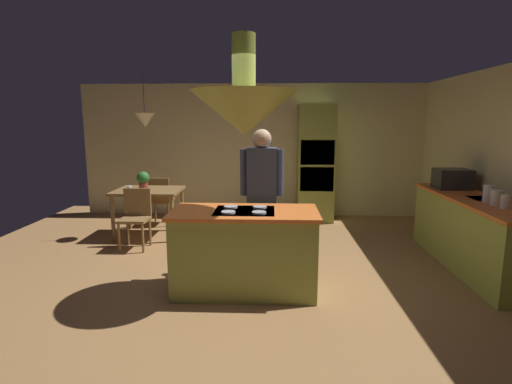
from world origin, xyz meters
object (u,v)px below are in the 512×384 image
object	(u,v)px
kitchen_island	(245,251)
chair_facing_island	(136,214)
person_at_island	(262,190)
canister_sugar	(497,198)
canister_flour	(506,202)
potted_plant_on_table	(143,180)
cup_on_table	(129,189)
canister_tea	(488,194)
chair_by_back_wall	(160,198)
microwave_on_counter	(452,179)
oven_tower	(315,163)
dining_table	(149,196)

from	to	relation	value
kitchen_island	chair_facing_island	bearing A→B (deg)	139.24
person_at_island	canister_sugar	distance (m)	2.69
canister_flour	canister_sugar	world-z (taller)	canister_sugar
potted_plant_on_table	canister_flour	world-z (taller)	potted_plant_on_table
cup_on_table	canister_tea	bearing A→B (deg)	-15.57
chair_by_back_wall	cup_on_table	xyz separation A→B (m)	(-0.23, -0.84, 0.30)
cup_on_table	microwave_on_counter	world-z (taller)	microwave_on_counter
potted_plant_on_table	person_at_island	bearing A→B (deg)	-35.81
chair_facing_island	canister_flour	bearing A→B (deg)	-15.52
canister_sugar	microwave_on_counter	distance (m)	1.13
chair_facing_island	canister_sugar	xyz separation A→B (m)	(4.54, -1.08, 0.49)
canister_sugar	canister_tea	xyz separation A→B (m)	(0.00, 0.18, 0.01)
chair_facing_island	canister_sugar	size ratio (longest dim) A/B	4.96
chair_facing_island	canister_sugar	distance (m)	4.69
potted_plant_on_table	cup_on_table	size ratio (longest dim) A/B	3.33
person_at_island	chair_by_back_wall	world-z (taller)	person_at_island
chair_facing_island	microwave_on_counter	world-z (taller)	microwave_on_counter
kitchen_island	canister_sugar	distance (m)	2.92
person_at_island	chair_facing_island	world-z (taller)	person_at_island
oven_tower	cup_on_table	distance (m)	3.33
person_at_island	chair_facing_island	bearing A→B (deg)	156.68
chair_facing_island	chair_by_back_wall	distance (m)	1.27
person_at_island	cup_on_table	size ratio (longest dim) A/B	19.49
cup_on_table	oven_tower	bearing A→B (deg)	24.01
person_at_island	microwave_on_counter	world-z (taller)	person_at_island
chair_facing_island	chair_by_back_wall	world-z (taller)	same
kitchen_island	canister_tea	xyz separation A→B (m)	(2.84, 0.56, 0.55)
canister_flour	person_at_island	bearing A→B (deg)	170.32
canister_flour	microwave_on_counter	size ratio (longest dim) A/B	0.33
dining_table	canister_tea	size ratio (longest dim) A/B	5.21
kitchen_island	cup_on_table	xyz separation A→B (m)	(-1.93, 1.89, 0.35)
person_at_island	cup_on_table	world-z (taller)	person_at_island
canister_sugar	chair_facing_island	bearing A→B (deg)	166.61
chair_facing_island	potted_plant_on_table	world-z (taller)	potted_plant_on_table
chair_by_back_wall	cup_on_table	world-z (taller)	chair_by_back_wall
chair_facing_island	chair_by_back_wall	size ratio (longest dim) A/B	1.00
person_at_island	canister_tea	distance (m)	2.67
kitchen_island	dining_table	world-z (taller)	kitchen_island
person_at_island	microwave_on_counter	size ratio (longest dim) A/B	3.81
canister_sugar	microwave_on_counter	size ratio (longest dim) A/B	0.38
canister_flour	chair_by_back_wall	bearing A→B (deg)	150.86
dining_table	canister_tea	distance (m)	4.81
canister_sugar	canister_flour	bearing A→B (deg)	-90.00
oven_tower	canister_tea	world-z (taller)	oven_tower
chair_facing_island	canister_tea	size ratio (longest dim) A/B	4.32
chair_by_back_wall	oven_tower	bearing A→B (deg)	-169.71
canister_sugar	person_at_island	bearing A→B (deg)	174.11
oven_tower	canister_sugar	xyz separation A→B (m)	(1.74, -2.86, -0.08)
dining_table	potted_plant_on_table	distance (m)	0.29
canister_sugar	dining_table	bearing A→B (deg)	159.30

